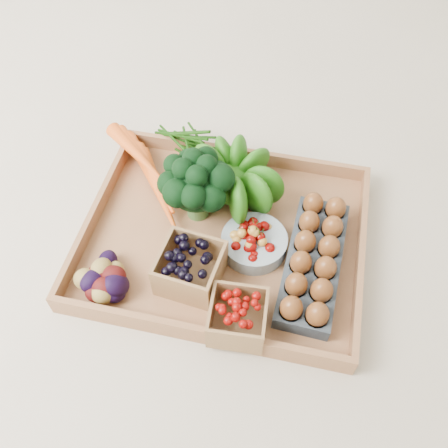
% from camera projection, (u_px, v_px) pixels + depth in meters
% --- Properties ---
extents(ground, '(4.00, 4.00, 0.00)m').
position_uv_depth(ground, '(224.00, 242.00, 1.02)').
color(ground, beige).
rests_on(ground, ground).
extents(tray, '(0.55, 0.45, 0.01)m').
position_uv_depth(tray, '(224.00, 239.00, 1.01)').
color(tray, '#A26D44').
rests_on(tray, ground).
extents(carrots, '(0.23, 0.17, 0.06)m').
position_uv_depth(carrots, '(150.00, 171.00, 1.08)').
color(carrots, '#EB5917').
rests_on(carrots, tray).
extents(lettuce, '(0.14, 0.14, 0.14)m').
position_uv_depth(lettuce, '(233.00, 175.00, 1.02)').
color(lettuce, '#1B5C0E').
rests_on(lettuce, tray).
extents(broccoli, '(0.15, 0.15, 0.12)m').
position_uv_depth(broccoli, '(197.00, 195.00, 1.00)').
color(broccoli, black).
rests_on(broccoli, tray).
extents(cherry_bowl, '(0.13, 0.13, 0.03)m').
position_uv_depth(cherry_bowl, '(254.00, 243.00, 0.98)').
color(cherry_bowl, '#8C9EA5').
rests_on(cherry_bowl, tray).
extents(egg_carton, '(0.11, 0.29, 0.03)m').
position_uv_depth(egg_carton, '(313.00, 263.00, 0.95)').
color(egg_carton, '#383F47').
rests_on(egg_carton, tray).
extents(potatoes, '(0.13, 0.13, 0.07)m').
position_uv_depth(potatoes, '(103.00, 278.00, 0.91)').
color(potatoes, '#390909').
rests_on(potatoes, tray).
extents(punnet_blackberry, '(0.12, 0.12, 0.08)m').
position_uv_depth(punnet_blackberry, '(190.00, 268.00, 0.92)').
color(punnet_blackberry, black).
rests_on(punnet_blackberry, tray).
extents(punnet_raspberry, '(0.10, 0.10, 0.07)m').
position_uv_depth(punnet_raspberry, '(238.00, 317.00, 0.86)').
color(punnet_raspberry, '#7C0905').
rests_on(punnet_raspberry, tray).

